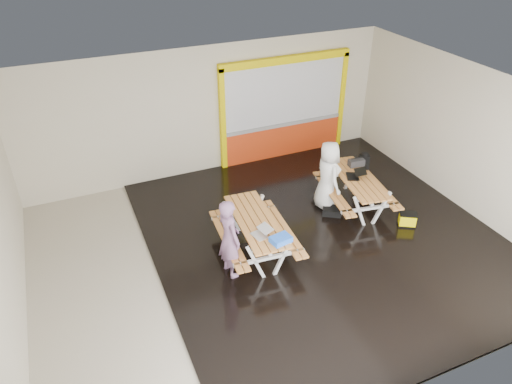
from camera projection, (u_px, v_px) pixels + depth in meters
name	position (u px, v px, depth m)	size (l,w,h in m)	color
room	(274.00, 182.00, 9.51)	(10.02, 8.02, 3.52)	beige
deck	(322.00, 236.00, 10.85)	(7.50, 7.98, 0.05)	black
kiosk	(284.00, 111.00, 13.48)	(3.88, 0.16, 3.00)	red
picnic_table_left	(256.00, 228.00, 10.02)	(1.65, 2.31, 0.88)	#D2873E
picnic_table_right	(356.00, 185.00, 11.54)	(1.77, 2.34, 0.86)	#D2873E
person_left	(229.00, 238.00, 9.31)	(0.63, 0.41, 1.73)	slate
person_right	(328.00, 176.00, 11.44)	(0.86, 0.56, 1.77)	white
laptop_left	(261.00, 233.00, 9.44)	(0.42, 0.40, 0.16)	silver
laptop_right	(355.00, 175.00, 11.44)	(0.58, 0.55, 0.19)	black
blue_pouch	(281.00, 239.00, 9.26)	(0.39, 0.28, 0.12)	blue
toolbox	(356.00, 163.00, 11.90)	(0.41, 0.24, 0.23)	black
backpack	(364.00, 161.00, 12.30)	(0.31, 0.27, 0.45)	black
dark_case	(332.00, 211.00, 11.51)	(0.45, 0.34, 0.17)	black
fluke_bag	(407.00, 220.00, 11.06)	(0.47, 0.42, 0.34)	black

